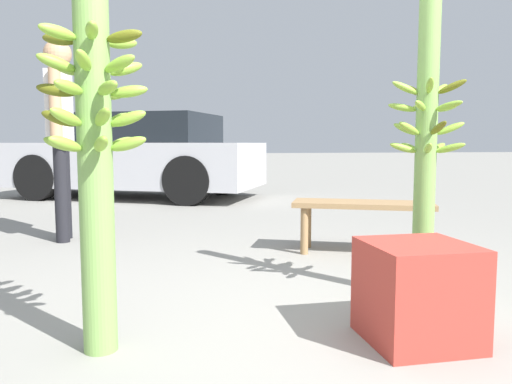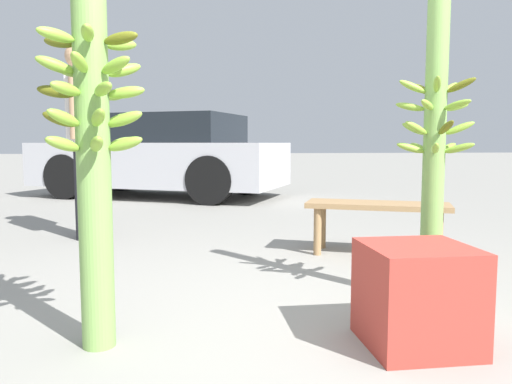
{
  "view_description": "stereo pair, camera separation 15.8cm",
  "coord_description": "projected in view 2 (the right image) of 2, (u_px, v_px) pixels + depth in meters",
  "views": [
    {
      "loc": [
        -0.66,
        -1.94,
        0.86
      ],
      "look_at": [
        -0.18,
        0.36,
        0.63
      ],
      "focal_mm": 35.0,
      "sensor_mm": 36.0,
      "label": 1
    },
    {
      "loc": [
        -0.5,
        -1.97,
        0.86
      ],
      "look_at": [
        -0.18,
        0.36,
        0.63
      ],
      "focal_mm": 35.0,
      "sensor_mm": 36.0,
      "label": 2
    }
  ],
  "objects": [
    {
      "name": "produce_crate",
      "position": [
        417.0,
        296.0,
        2.11
      ],
      "size": [
        0.43,
        0.43,
        0.43
      ],
      "color": "#B2382D",
      "rests_on": "ground_plane"
    },
    {
      "name": "ground_plane",
      "position": [
        311.0,
        349.0,
        2.09
      ],
      "size": [
        80.0,
        80.0,
        0.0
      ],
      "primitive_type": "plane",
      "color": "gray"
    },
    {
      "name": "parked_car",
      "position": [
        162.0,
        156.0,
        8.0
      ],
      "size": [
        4.25,
        3.22,
        1.31
      ],
      "rotation": [
        0.0,
        0.0,
        1.12
      ],
      "color": "#B7B7BC",
      "rests_on": "ground_plane"
    },
    {
      "name": "market_bench",
      "position": [
        377.0,
        212.0,
        3.84
      ],
      "size": [
        1.13,
        0.76,
        0.41
      ],
      "rotation": [
        0.0,
        0.0,
        -0.4
      ],
      "color": "#99754C",
      "rests_on": "ground_plane"
    },
    {
      "name": "banana_stalk_left",
      "position": [
        93.0,
        135.0,
        2.04
      ],
      "size": [
        0.43,
        0.44,
        1.69
      ],
      "color": "#7AA851",
      "rests_on": "ground_plane"
    },
    {
      "name": "banana_stalk_center",
      "position": [
        434.0,
        141.0,
        2.64
      ],
      "size": [
        0.42,
        0.41,
        1.7
      ],
      "color": "#7AA851",
      "rests_on": "ground_plane"
    },
    {
      "name": "vendor_person",
      "position": [
        81.0,
        122.0,
        4.46
      ],
      "size": [
        0.23,
        0.62,
        1.75
      ],
      "rotation": [
        0.0,
        0.0,
        -1.52
      ],
      "color": "black",
      "rests_on": "ground_plane"
    }
  ]
}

